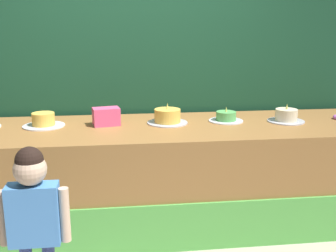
% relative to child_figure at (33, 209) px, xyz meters
% --- Properties ---
extents(stage_platform, '(4.31, 1.05, 0.87)m').
position_rel_child_figure_xyz_m(stage_platform, '(0.66, 1.09, -0.24)').
color(stage_platform, '#9E6B38').
rests_on(stage_platform, ground_plane).
extents(curtain_backdrop, '(4.84, 0.08, 3.02)m').
position_rel_child_figure_xyz_m(curtain_backdrop, '(0.66, 1.71, 0.83)').
color(curtain_backdrop, '#19472D').
rests_on(curtain_backdrop, ground_plane).
extents(child_figure, '(0.40, 0.19, 1.05)m').
position_rel_child_figure_xyz_m(child_figure, '(0.00, 0.00, 0.00)').
color(child_figure, '#3F4C8C').
rests_on(child_figure, ground_plane).
extents(pink_box, '(0.24, 0.18, 0.15)m').
position_rel_child_figure_xyz_m(pink_box, '(0.39, 1.18, 0.27)').
color(pink_box, '#F35388').
rests_on(pink_box, stage_platform).
extents(cake_center_left, '(0.35, 0.35, 0.12)m').
position_rel_child_figure_xyz_m(cake_center_left, '(-0.13, 1.20, 0.24)').
color(cake_center_left, silver).
rests_on(cake_center_left, stage_platform).
extents(cake_center_right, '(0.35, 0.35, 0.18)m').
position_rel_child_figure_xyz_m(cake_center_right, '(0.92, 1.19, 0.25)').
color(cake_center_right, silver).
rests_on(cake_center_right, stage_platform).
extents(cake_right, '(0.30, 0.30, 0.13)m').
position_rel_child_figure_xyz_m(cake_right, '(1.44, 1.20, 0.23)').
color(cake_right, silver).
rests_on(cake_right, stage_platform).
extents(cake_far_right, '(0.32, 0.32, 0.16)m').
position_rel_child_figure_xyz_m(cake_far_right, '(1.96, 1.12, 0.24)').
color(cake_far_right, silver).
rests_on(cake_far_right, stage_platform).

